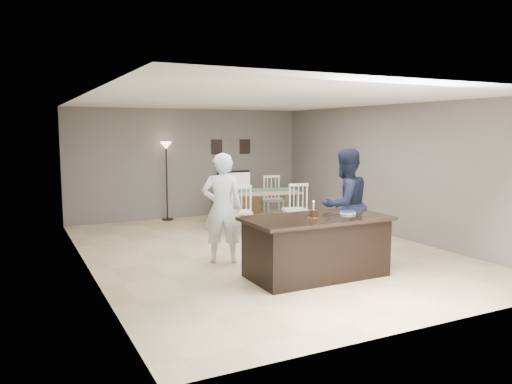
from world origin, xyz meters
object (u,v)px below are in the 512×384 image
birthday_cake (313,214)px  floor_lamp (166,159)px  kitchen_island (316,246)px  tv_console (236,203)px  woman (222,208)px  plate_stack (348,212)px  dining_table (258,197)px  man (345,205)px  television (235,181)px

birthday_cake → floor_lamp: 5.67m
kitchen_island → tv_console: 5.70m
woman → plate_stack: bearing=159.3°
plate_stack → dining_table: dining_table is taller
dining_table → man: bearing=-78.4°
kitchen_island → tv_console: kitchen_island is taller
kitchen_island → dining_table: 3.88m
kitchen_island → floor_lamp: size_ratio=1.13×
floor_lamp → birthday_cake: bearing=-84.4°
television → plate_stack: 5.65m
birthday_cake → kitchen_island: bearing=22.6°
birthday_cake → plate_stack: 0.67m
kitchen_island → man: bearing=30.9°
tv_console → man: bearing=-93.2°
kitchen_island → plate_stack: size_ratio=8.56×
woman → man: bearing=177.0°
plate_stack → man: bearing=57.4°
dining_table → floor_lamp: floor_lamp is taller
tv_console → birthday_cake: (-1.28, -5.60, 0.66)m
kitchen_island → woman: woman is taller
man → birthday_cake: man is taller
woman → plate_stack: size_ratio=7.22×
kitchen_island → television: size_ratio=2.35×
tv_console → plate_stack: size_ratio=4.78×
tv_console → dining_table: bearing=-98.8°
kitchen_island → floor_lamp: 5.72m
kitchen_island → birthday_cake: size_ratio=8.53×
man → tv_console: bearing=-99.6°
tv_console → plate_stack: 5.62m
birthday_cake → dining_table: birthday_cake is taller
kitchen_island → tv_console: bearing=77.8°
woman → man: man is taller
television → woman: bearing=63.4°
woman → floor_lamp: 4.29m
tv_console → birthday_cake: 5.79m
kitchen_island → dining_table: (0.92, 3.76, 0.23)m
man → television: bearing=-99.5°
television → man: (-0.28, -5.09, 0.08)m
floor_lamp → television: bearing=1.6°
plate_stack → birthday_cake: bearing=-175.2°
kitchen_island → tv_console: size_ratio=1.79×
birthday_cake → man: bearing=30.2°
tv_console → man: man is taller
birthday_cake → floor_lamp: floor_lamp is taller
television → woman: woman is taller
plate_stack → kitchen_island: bearing=-177.8°
floor_lamp → woman: bearing=-94.3°
man → plate_stack: man is taller
woman → man: size_ratio=0.96×
tv_console → plate_stack: bearing=-96.3°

